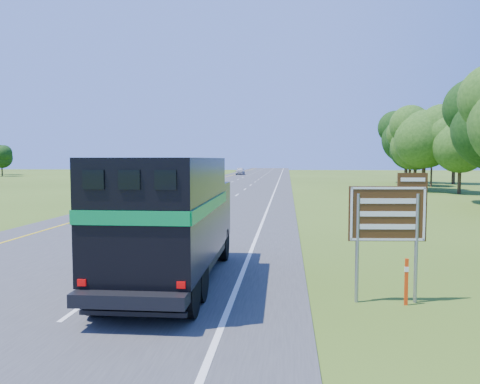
{
  "coord_description": "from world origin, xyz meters",
  "views": [
    {
      "loc": [
        6.91,
        -9.3,
        3.7
      ],
      "look_at": [
        4.26,
        16.89,
        1.84
      ],
      "focal_mm": 35.0,
      "sensor_mm": 36.0,
      "label": 1
    }
  ],
  "objects_px": {
    "white_suv": "(199,183)",
    "far_car": "(240,171)",
    "exit_sign": "(389,219)",
    "horse_truck": "(171,217)"
  },
  "relations": [
    {
      "from": "white_suv",
      "to": "far_car",
      "type": "relative_size",
      "value": 1.11
    },
    {
      "from": "exit_sign",
      "to": "horse_truck",
      "type": "bearing_deg",
      "value": 165.26
    },
    {
      "from": "white_suv",
      "to": "far_car",
      "type": "xyz_separation_m",
      "value": [
        -0.37,
        53.09,
        0.08
      ]
    },
    {
      "from": "white_suv",
      "to": "exit_sign",
      "type": "distance_m",
      "value": 45.38
    },
    {
      "from": "horse_truck",
      "to": "white_suv",
      "type": "xyz_separation_m",
      "value": [
        -7.22,
        42.34,
        -1.2
      ]
    },
    {
      "from": "horse_truck",
      "to": "exit_sign",
      "type": "distance_m",
      "value": 6.05
    },
    {
      "from": "horse_truck",
      "to": "exit_sign",
      "type": "xyz_separation_m",
      "value": [
        5.95,
        -1.06,
        0.16
      ]
    },
    {
      "from": "horse_truck",
      "to": "far_car",
      "type": "bearing_deg",
      "value": 93.82
    },
    {
      "from": "far_car",
      "to": "exit_sign",
      "type": "distance_m",
      "value": 97.45
    },
    {
      "from": "horse_truck",
      "to": "exit_sign",
      "type": "height_order",
      "value": "horse_truck"
    }
  ]
}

